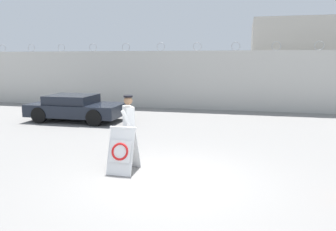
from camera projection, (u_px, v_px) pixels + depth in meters
The scene contains 6 objects.
ground_plane at pixel (171, 181), 7.60m from camera, with size 90.00×90.00×0.00m, color gray.
perimeter_wall at pixel (215, 80), 18.02m from camera, with size 36.00×0.30×3.69m.
building_block at pixel (324, 62), 21.45m from camera, with size 9.33×6.58×5.20m.
barricade_sign at pixel (123, 150), 8.16m from camera, with size 0.68×0.81×1.15m.
security_guard at pixel (129, 125), 8.87m from camera, with size 0.47×0.69×1.84m.
parked_car_front_coupe at pixel (75, 107), 14.89m from camera, with size 4.24×2.03×1.18m.
Camera 1 is at (1.58, -7.05, 2.81)m, focal length 35.00 mm.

